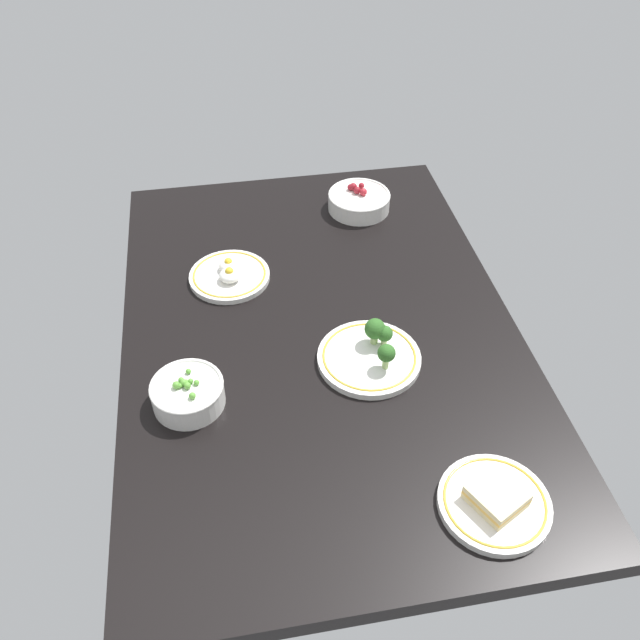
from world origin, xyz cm
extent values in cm
cube|color=black|center=(0.00, 0.00, 2.00)|extent=(127.44, 86.42, 4.00)
cylinder|color=white|center=(-49.38, -21.82, 4.75)|extent=(19.52, 19.52, 1.50)
torus|color=gold|center=(-49.38, -21.82, 5.50)|extent=(17.68, 17.68, 0.50)
cube|color=beige|center=(-49.38, -21.82, 6.10)|extent=(11.25, 11.10, 1.20)
cube|color=#E5B24C|center=(-49.38, -21.82, 7.10)|extent=(11.25, 11.10, 0.80)
cube|color=beige|center=(-49.38, -21.82, 8.10)|extent=(11.25, 11.10, 1.20)
cylinder|color=white|center=(20.24, 18.51, 4.68)|extent=(19.30, 19.30, 1.35)
torus|color=gold|center=(20.24, 18.51, 5.35)|extent=(17.48, 17.48, 0.50)
ellipsoid|color=white|center=(17.99, 18.43, 6.74)|extent=(5.06, 5.06, 2.78)
sphere|color=yellow|center=(17.99, 18.43, 7.99)|extent=(2.02, 2.02, 2.02)
ellipsoid|color=white|center=(21.98, 18.39, 6.63)|extent=(4.64, 4.64, 2.55)
sphere|color=yellow|center=(21.98, 18.39, 7.78)|extent=(1.86, 1.86, 1.86)
cylinder|color=white|center=(-12.06, -8.35, 4.75)|extent=(21.81, 21.81, 1.50)
torus|color=gold|center=(-12.06, -8.35, 5.50)|extent=(19.69, 19.69, 0.50)
cylinder|color=#9EBC72|center=(-8.33, -10.25, 6.67)|extent=(1.56, 1.56, 2.34)
sphere|color=#2D6023|center=(-8.33, -10.25, 9.51)|extent=(4.47, 4.47, 4.47)
cylinder|color=#9EBC72|center=(-15.80, -10.84, 6.89)|extent=(1.31, 1.31, 2.79)
sphere|color=#2D6023|center=(-15.80, -10.84, 9.69)|extent=(3.74, 3.74, 3.74)
cylinder|color=#9EBC72|center=(-9.36, -12.12, 6.50)|extent=(1.21, 1.21, 2.00)
sphere|color=#2D6023|center=(-9.36, -12.12, 8.80)|extent=(3.46, 3.46, 3.46)
cylinder|color=white|center=(44.08, -18.41, 6.24)|extent=(16.64, 16.64, 4.48)
torus|color=white|center=(44.08, -18.41, 8.48)|extent=(16.77, 16.77, 0.80)
sphere|color=maroon|center=(46.88, -16.56, 9.34)|extent=(1.73, 1.73, 1.73)
sphere|color=maroon|center=(44.89, -17.93, 9.46)|extent=(1.96, 1.96, 1.96)
sphere|color=maroon|center=(46.72, -17.27, 9.51)|extent=(2.07, 2.07, 2.07)
sphere|color=#B2232D|center=(43.79, -19.38, 9.48)|extent=(2.01, 2.01, 2.01)
sphere|color=maroon|center=(47.31, -19.68, 9.26)|extent=(1.57, 1.57, 1.57)
cylinder|color=white|center=(-17.11, 29.19, 6.52)|extent=(14.21, 14.21, 5.04)
torus|color=white|center=(-17.11, 29.19, 9.04)|extent=(14.44, 14.44, 0.80)
sphere|color=#599E38|center=(-16.82, 29.63, 9.75)|extent=(1.41, 1.41, 1.41)
sphere|color=#599E38|center=(-20.40, 28.06, 9.71)|extent=(1.34, 1.34, 1.34)
sphere|color=#599E38|center=(-15.90, 30.09, 9.60)|extent=(1.12, 1.12, 1.12)
sphere|color=#599E38|center=(-13.85, 28.64, 9.59)|extent=(1.09, 1.09, 1.09)
sphere|color=#599E38|center=(-17.27, 31.00, 9.80)|extent=(1.52, 1.52, 1.52)
sphere|color=#599E38|center=(-16.52, 28.30, 9.58)|extent=(1.09, 1.09, 1.09)
sphere|color=#599E38|center=(-16.65, 29.13, 9.60)|extent=(1.11, 1.11, 1.11)
sphere|color=#599E38|center=(-17.33, 30.36, 9.57)|extent=(1.05, 1.05, 1.05)
sphere|color=#599E38|center=(-17.71, 28.95, 9.74)|extent=(1.40, 1.40, 1.40)
sphere|color=#599E38|center=(-17.10, 27.16, 9.59)|extent=(1.10, 1.10, 1.10)
camera|label=1|loc=(-105.12, 18.31, 105.96)|focal=37.32mm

